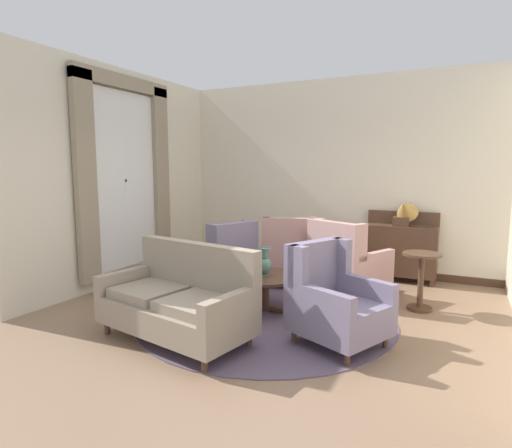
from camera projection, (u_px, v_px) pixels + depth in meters
name	position (u px, v px, depth m)	size (l,w,h in m)	color
ground	(254.00, 326.00, 4.75)	(8.46, 8.46, 0.00)	#896B51
wall_back	(333.00, 176.00, 7.22)	(5.58, 0.08, 3.26)	beige
wall_left	(125.00, 177.00, 6.53)	(0.08, 4.23, 3.26)	beige
baseboard_back	(330.00, 266.00, 7.38)	(5.42, 0.03, 0.12)	#4C3323
area_rug	(266.00, 317.00, 5.02)	(3.04, 3.04, 0.01)	#5B4C60
window_with_curtains	(126.00, 170.00, 6.41)	(0.12, 1.91, 2.95)	silver
coffee_table	(265.00, 282.00, 5.18)	(0.87, 0.87, 0.46)	#4C3323
porcelain_vase	(265.00, 264.00, 5.13)	(0.17, 0.17, 0.35)	#4C7A66
settee	(179.00, 301.00, 4.34)	(1.75, 1.08, 0.98)	gray
armchair_near_window	(290.00, 257.00, 6.35)	(1.01, 1.08, 1.06)	tan
armchair_back_corner	(346.00, 266.00, 5.74)	(1.11, 1.14, 1.07)	tan
armchair_foreground_right	(224.00, 260.00, 6.11)	(1.07, 1.01, 1.01)	slate
armchair_near_sideboard	(334.00, 302.00, 4.22)	(1.07, 1.03, 1.02)	slate
side_table	(421.00, 276.00, 5.23)	(0.47, 0.47, 0.73)	#4C3323
sideboard	(400.00, 249.00, 6.58)	(1.08, 0.37, 1.09)	#4C3323
gramophone	(405.00, 211.00, 6.40)	(0.39, 0.47, 0.50)	#4C3323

